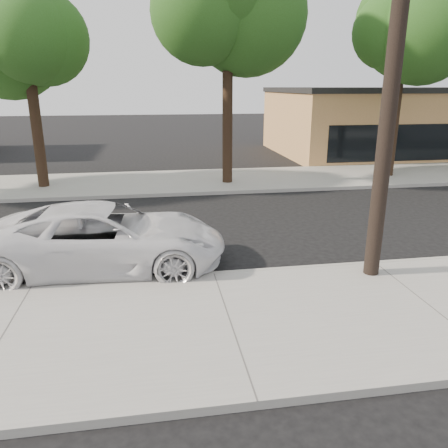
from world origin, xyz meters
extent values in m
plane|color=black|center=(0.00, 0.00, 0.00)|extent=(120.00, 120.00, 0.00)
cube|color=gray|center=(0.00, -4.30, 0.07)|extent=(90.00, 4.40, 0.15)
cube|color=gray|center=(0.00, 8.50, 0.07)|extent=(90.00, 5.00, 0.15)
cube|color=#9E9B93|center=(0.00, -2.10, 0.07)|extent=(90.00, 0.12, 0.16)
cube|color=tan|center=(16.00, 16.00, 2.00)|extent=(18.00, 10.00, 4.00)
cylinder|color=black|center=(3.60, -2.70, 4.65)|extent=(0.34, 0.34, 9.00)
cylinder|color=black|center=(-6.00, 8.20, 2.28)|extent=(0.44, 0.44, 4.25)
sphere|color=#244C15|center=(-6.00, 8.20, 5.80)|extent=(4.20, 4.20, 4.20)
sphere|color=#244C15|center=(-5.44, 7.78, 6.92)|extent=(3.36, 3.36, 3.36)
cylinder|color=black|center=(2.00, 7.80, 2.53)|extent=(0.44, 0.44, 4.75)
sphere|color=#244C15|center=(2.00, 7.80, 6.50)|extent=(4.80, 4.80, 4.80)
cylinder|color=black|center=(10.00, 8.10, 2.35)|extent=(0.44, 0.44, 4.40)
sphere|color=#244C15|center=(10.00, 8.10, 6.00)|extent=(4.35, 4.35, 4.35)
sphere|color=#244C15|center=(10.58, 7.66, 7.16)|extent=(3.48, 3.48, 3.48)
imported|color=silver|center=(-2.50, -1.09, 0.80)|extent=(5.92, 2.99, 1.61)
camera|label=1|loc=(-1.25, -11.34, 4.29)|focal=35.00mm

